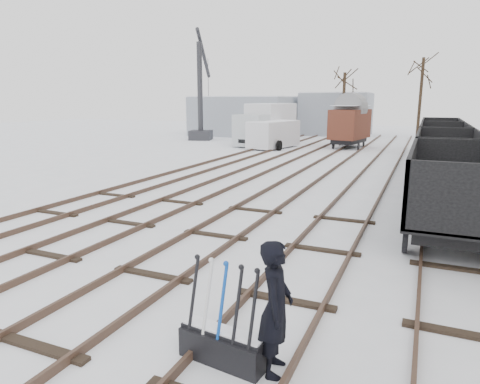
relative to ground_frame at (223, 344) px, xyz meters
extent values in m
plane|color=white|center=(-2.73, 2.16, -0.28)|extent=(120.00, 120.00, 0.00)
cube|color=black|center=(-9.45, 16.16, -0.21)|extent=(0.07, 52.00, 0.15)
cube|color=black|center=(-8.02, 16.16, -0.21)|extent=(0.07, 52.00, 0.15)
cube|color=black|center=(-8.73, 4.16, -0.26)|extent=(1.90, 0.20, 0.08)
cube|color=black|center=(-6.45, 16.16, -0.21)|extent=(0.07, 52.00, 0.15)
cube|color=black|center=(-5.02, 16.16, -0.21)|extent=(0.07, 52.00, 0.15)
cube|color=black|center=(-5.73, 4.16, -0.26)|extent=(1.90, 0.20, 0.08)
cube|color=black|center=(-3.45, 16.16, -0.21)|extent=(0.07, 52.00, 0.15)
cube|color=black|center=(-2.02, 16.16, -0.21)|extent=(0.07, 52.00, 0.15)
cube|color=black|center=(-2.73, 4.16, -0.26)|extent=(1.90, 0.20, 0.08)
cube|color=black|center=(-0.45, 16.16, -0.21)|extent=(0.07, 52.00, 0.15)
cube|color=black|center=(0.98, 16.16, -0.21)|extent=(0.07, 52.00, 0.15)
cube|color=black|center=(0.27, 4.16, -0.26)|extent=(1.90, 0.20, 0.08)
cube|color=black|center=(2.55, 16.16, -0.21)|extent=(0.07, 52.00, 0.15)
cube|color=black|center=(3.98, 16.16, -0.21)|extent=(0.07, 52.00, 0.15)
cube|color=black|center=(3.27, 4.16, -0.26)|extent=(1.90, 0.20, 0.08)
cube|color=#959DA8|center=(-15.73, 38.16, 1.72)|extent=(10.00, 8.00, 4.00)
cube|color=white|center=(-15.73, 38.16, 3.77)|extent=(9.80, 7.84, 0.10)
cube|color=#959DA8|center=(-6.73, 42.16, 1.92)|extent=(7.00, 6.00, 4.40)
cube|color=white|center=(-6.73, 42.16, 4.17)|extent=(6.86, 5.88, 0.10)
cube|color=black|center=(0.00, 0.00, -0.06)|extent=(1.34, 0.59, 0.44)
cube|color=black|center=(0.00, 0.00, 0.18)|extent=(1.33, 0.47, 0.06)
cube|color=white|center=(0.00, 0.00, 0.22)|extent=(1.27, 0.42, 0.03)
cylinder|color=black|center=(-0.50, 0.07, 0.67)|extent=(0.09, 0.32, 1.08)
cylinder|color=silver|center=(-0.25, 0.03, 0.67)|extent=(0.09, 0.32, 1.08)
cylinder|color=#0C42A5|center=(0.00, 0.00, 0.67)|extent=(0.09, 0.32, 1.08)
cylinder|color=black|center=(0.25, -0.03, 0.67)|extent=(0.09, 0.32, 1.08)
cylinder|color=black|center=(0.50, -0.07, 0.67)|extent=(0.09, 0.32, 1.08)
imported|color=black|center=(0.75, 0.10, 0.67)|extent=(0.58, 0.77, 1.91)
cube|color=black|center=(3.27, 7.82, 0.37)|extent=(1.92, 5.28, 0.40)
cube|color=black|center=(3.27, 7.82, 0.57)|extent=(2.40, 6.00, 0.12)
cube|color=black|center=(2.11, 7.82, 1.37)|extent=(0.10, 6.00, 1.60)
cube|color=white|center=(3.27, 7.82, 0.67)|extent=(2.16, 5.76, 0.06)
cylinder|color=black|center=(2.16, 5.90, 0.07)|extent=(0.12, 0.70, 0.70)
cube|color=black|center=(3.27, 14.22, 0.37)|extent=(1.92, 5.28, 0.40)
cube|color=black|center=(3.27, 14.22, 0.57)|extent=(2.40, 6.00, 0.12)
cube|color=black|center=(2.11, 14.22, 1.37)|extent=(0.10, 6.00, 1.60)
cube|color=black|center=(4.42, 14.22, 1.37)|extent=(0.10, 6.00, 1.60)
cube|color=white|center=(3.27, 14.22, 0.67)|extent=(2.16, 5.76, 0.06)
cylinder|color=black|center=(2.16, 12.30, 0.07)|extent=(0.12, 0.70, 0.70)
cylinder|color=black|center=(4.37, 16.14, 0.07)|extent=(0.12, 0.70, 0.70)
cube|color=black|center=(3.27, 20.62, 0.37)|extent=(1.92, 5.28, 0.40)
cube|color=black|center=(3.27, 20.62, 0.57)|extent=(2.40, 6.00, 0.12)
cube|color=black|center=(2.11, 20.62, 1.37)|extent=(0.10, 6.00, 1.60)
cube|color=black|center=(4.42, 20.62, 1.37)|extent=(0.10, 6.00, 1.60)
cube|color=white|center=(3.27, 20.62, 0.67)|extent=(2.16, 5.76, 0.06)
cylinder|color=black|center=(2.16, 18.70, 0.07)|extent=(0.12, 0.70, 0.70)
cylinder|color=black|center=(4.37, 22.54, 0.07)|extent=(0.12, 0.70, 0.70)
cube|color=black|center=(3.27, 27.02, 0.37)|extent=(1.92, 5.28, 0.40)
cube|color=black|center=(3.27, 27.02, 0.57)|extent=(2.40, 6.00, 0.12)
cube|color=black|center=(2.11, 27.02, 1.37)|extent=(0.10, 6.00, 1.60)
cube|color=black|center=(4.42, 27.02, 1.37)|extent=(0.10, 6.00, 1.60)
cube|color=white|center=(3.27, 27.02, 0.67)|extent=(2.16, 5.76, 0.06)
cylinder|color=black|center=(2.16, 25.10, 0.07)|extent=(0.12, 0.70, 0.70)
cylinder|color=black|center=(4.37, 28.94, 0.07)|extent=(0.12, 0.70, 0.70)
cube|color=black|center=(-3.18, 29.51, 0.28)|extent=(2.25, 4.02, 0.35)
cube|color=#4E2417|center=(-3.18, 29.51, 1.57)|extent=(2.74, 4.60, 2.25)
cube|color=white|center=(-3.18, 29.51, 3.00)|extent=(2.50, 4.35, 0.03)
cylinder|color=black|center=(-4.13, 28.13, 0.02)|extent=(0.10, 0.60, 0.60)
cylinder|color=black|center=(-2.23, 30.89, 0.02)|extent=(0.10, 0.60, 0.60)
cube|color=black|center=(-10.07, 29.44, 0.26)|extent=(2.10, 7.62, 0.30)
cube|color=#AAB0B4|center=(-10.07, 26.66, 1.05)|extent=(2.60, 2.26, 2.48)
cube|color=silver|center=(-10.07, 30.23, 1.70)|extent=(3.09, 5.42, 2.77)
cube|color=white|center=(-10.07, 30.23, 3.11)|extent=(3.03, 5.31, 0.04)
cylinder|color=black|center=(-11.16, 26.86, 0.21)|extent=(0.30, 0.99, 0.99)
cylinder|color=black|center=(-8.98, 32.21, 0.21)|extent=(0.30, 0.99, 0.99)
cube|color=silver|center=(-8.57, 26.89, 0.81)|extent=(3.06, 5.13, 1.96)
cube|color=white|center=(-8.57, 26.89, 1.81)|extent=(2.98, 5.01, 0.04)
cylinder|color=black|center=(-9.55, 25.36, 0.10)|extent=(0.24, 0.76, 0.76)
cylinder|color=black|center=(-7.59, 28.41, 0.10)|extent=(0.24, 0.76, 0.76)
cube|color=#292A2E|center=(-17.19, 30.77, 0.16)|extent=(2.49, 2.49, 0.89)
cylinder|color=#292A2E|center=(-17.19, 30.77, 4.14)|extent=(0.49, 0.49, 8.85)
cylinder|color=#292A2E|center=(-17.19, 32.76, 7.68)|extent=(1.99, 5.47, 4.08)
cylinder|color=black|center=(-17.19, 35.09, 5.03)|extent=(0.04, 0.04, 4.98)
cylinder|color=black|center=(-5.37, 38.46, 2.87)|extent=(0.30, 0.30, 6.32)
cylinder|color=black|center=(1.51, 42.34, 3.61)|extent=(0.30, 0.30, 7.80)
camera|label=1|loc=(2.43, -4.98, 3.43)|focal=32.00mm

